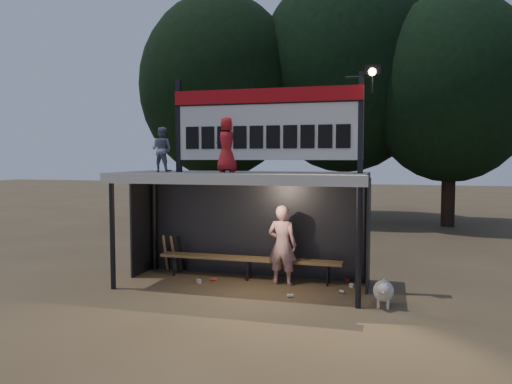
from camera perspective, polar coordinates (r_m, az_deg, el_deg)
ground at (r=10.37m, az=-1.68°, el=-10.66°), size 80.00×80.00×0.00m
player at (r=10.29m, az=3.01°, el=-6.07°), size 0.64×0.45×1.65m
child_a at (r=10.54m, az=-10.73°, el=4.79°), size 0.47×0.38×0.92m
child_b at (r=10.13m, az=-3.31°, el=5.42°), size 0.57×0.40×1.11m
dugout_shelter at (r=10.30m, az=-1.30°, el=-0.34°), size 5.10×2.08×2.32m
scoreboard_assembly at (r=9.90m, az=1.39°, el=8.05°), size 4.10×0.27×1.99m
bench at (r=10.79m, az=-0.82°, el=-7.72°), size 4.00×0.35×0.48m
tree_left at (r=20.99m, az=-4.24°, el=11.90°), size 6.46×6.46×9.27m
tree_mid at (r=21.48m, az=10.20°, el=13.42°), size 7.22×7.22×10.36m
tree_right at (r=20.37m, az=21.39°, el=10.96°), size 6.08×6.08×8.72m
dog at (r=9.21m, az=14.36°, el=-10.88°), size 0.36×0.81×0.49m
bats at (r=11.69m, az=-9.44°, el=-6.88°), size 0.47×0.33×0.84m
litter at (r=10.35m, az=3.62°, el=-10.48°), size 3.24×1.58×0.08m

